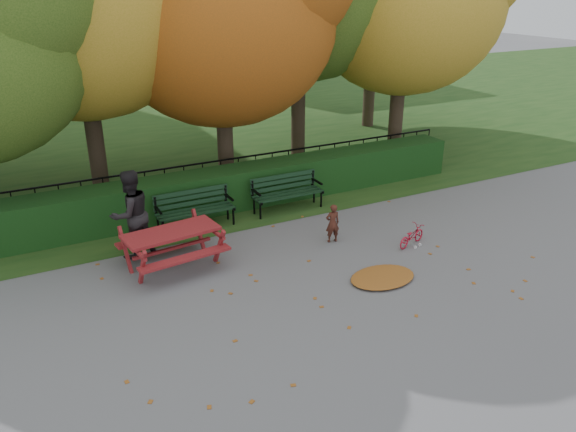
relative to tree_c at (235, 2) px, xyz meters
name	(u,v)px	position (x,y,z in m)	size (l,w,h in m)	color
ground	(325,285)	(-0.83, -5.96, -4.82)	(90.00, 90.00, 0.00)	slate
grass_strip	(141,126)	(-0.83, 8.04, -4.82)	(90.00, 90.00, 0.00)	#183812
hedge	(233,188)	(-0.83, -1.46, -4.32)	(13.00, 0.90, 1.00)	black
iron_fence	(221,177)	(-0.83, -0.66, -4.29)	(14.00, 0.04, 1.02)	black
tree_c	(235,2)	(0.00, 0.00, 0.00)	(6.30, 6.00, 8.00)	#33261E
bench_left	(194,207)	(-2.13, -2.26, -4.30)	(1.80, 0.57, 0.88)	black
bench_right	(286,190)	(0.27, -2.26, -4.30)	(1.80, 0.57, 0.88)	black
picnic_table	(172,239)	(-3.16, -3.93, -4.21)	(2.01, 1.70, 0.90)	maroon
leaf_pile	(382,277)	(0.26, -6.30, -4.78)	(1.34, 0.93, 0.09)	brown
leaf_scatter	(317,277)	(-0.83, -5.66, -4.82)	(9.00, 5.70, 0.01)	brown
child	(333,223)	(0.29, -4.40, -4.38)	(0.32, 0.21, 0.88)	#401D14
adult	(131,214)	(-3.73, -3.06, -3.89)	(0.91, 0.71, 1.87)	black
bicycle	(412,236)	(1.72, -5.36, -4.60)	(0.30, 0.85, 0.45)	#B21027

